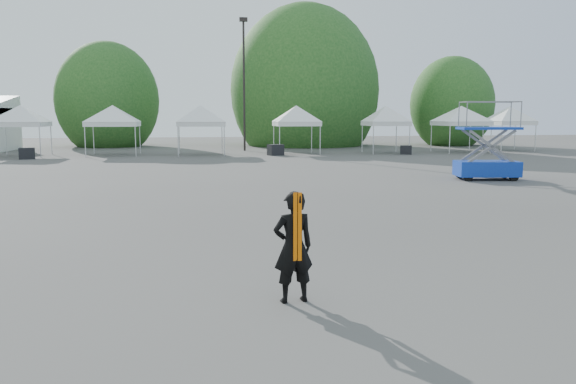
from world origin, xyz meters
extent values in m
plane|color=#474442|center=(0.00, 0.00, 0.00)|extent=(120.00, 120.00, 0.00)
cylinder|color=black|center=(3.00, 32.00, 4.75)|extent=(0.16, 0.16, 9.50)
cube|color=black|center=(3.00, 32.00, 9.65)|extent=(0.60, 0.25, 0.30)
cylinder|color=#382314|center=(-8.00, 40.00, 1.14)|extent=(0.36, 0.36, 2.27)
ellipsoid|color=#1C4F1A|center=(-8.00, 40.00, 3.94)|extent=(4.16, 4.16, 4.78)
cylinder|color=#382314|center=(9.00, 39.00, 1.40)|extent=(0.36, 0.36, 2.80)
ellipsoid|color=#1C4F1A|center=(9.00, 39.00, 4.85)|extent=(5.12, 5.12, 5.89)
cylinder|color=#382314|center=(22.00, 37.00, 1.05)|extent=(0.36, 0.36, 2.10)
ellipsoid|color=#1C4F1A|center=(22.00, 37.00, 3.64)|extent=(3.84, 3.84, 4.42)
cylinder|color=silver|center=(-10.37, 27.06, 1.00)|extent=(0.06, 0.06, 2.00)
cylinder|color=silver|center=(-13.25, 29.94, 1.00)|extent=(0.06, 0.06, 2.00)
cylinder|color=silver|center=(-10.37, 29.94, 1.00)|extent=(0.06, 0.06, 2.00)
cube|color=white|center=(-11.81, 28.50, 2.08)|extent=(3.08, 3.08, 0.30)
pyramid|color=white|center=(-11.81, 28.50, 3.33)|extent=(4.35, 4.35, 1.10)
cylinder|color=silver|center=(-7.66, 27.13, 1.00)|extent=(0.06, 0.06, 2.00)
cylinder|color=silver|center=(-4.53, 27.13, 1.00)|extent=(0.06, 0.06, 2.00)
cylinder|color=silver|center=(-7.66, 30.26, 1.00)|extent=(0.06, 0.06, 2.00)
cylinder|color=silver|center=(-4.53, 30.26, 1.00)|extent=(0.06, 0.06, 2.00)
cube|color=white|center=(-6.10, 28.70, 2.08)|extent=(3.33, 3.33, 0.30)
pyramid|color=white|center=(-6.10, 28.70, 3.33)|extent=(4.71, 4.71, 1.10)
cylinder|color=silver|center=(-1.79, 26.39, 1.00)|extent=(0.06, 0.06, 2.00)
cylinder|color=silver|center=(1.17, 26.39, 1.00)|extent=(0.06, 0.06, 2.00)
cylinder|color=silver|center=(-1.79, 29.36, 1.00)|extent=(0.06, 0.06, 2.00)
cylinder|color=silver|center=(1.17, 29.36, 1.00)|extent=(0.06, 0.06, 2.00)
cube|color=white|center=(-0.31, 27.87, 2.08)|extent=(3.17, 3.17, 0.30)
pyramid|color=white|center=(-0.31, 27.87, 3.33)|extent=(4.48, 4.48, 1.10)
cylinder|color=silver|center=(4.83, 26.44, 1.00)|extent=(0.06, 0.06, 2.00)
cylinder|color=silver|center=(7.60, 26.44, 1.00)|extent=(0.06, 0.06, 2.00)
cylinder|color=silver|center=(4.83, 29.20, 1.00)|extent=(0.06, 0.06, 2.00)
cylinder|color=silver|center=(7.60, 29.20, 1.00)|extent=(0.06, 0.06, 2.00)
cube|color=white|center=(6.22, 27.82, 2.08)|extent=(2.96, 2.96, 0.30)
pyramid|color=white|center=(6.22, 27.82, 3.33)|extent=(4.19, 4.19, 1.10)
cylinder|color=silver|center=(11.27, 26.26, 1.00)|extent=(0.06, 0.06, 2.00)
cylinder|color=silver|center=(13.86, 26.26, 1.00)|extent=(0.06, 0.06, 2.00)
cylinder|color=silver|center=(11.27, 28.85, 1.00)|extent=(0.06, 0.06, 2.00)
cylinder|color=silver|center=(13.86, 28.85, 1.00)|extent=(0.06, 0.06, 2.00)
cube|color=white|center=(12.56, 27.55, 2.08)|extent=(2.79, 2.79, 0.30)
pyramid|color=white|center=(12.56, 27.55, 3.33)|extent=(3.95, 3.95, 1.10)
cylinder|color=silver|center=(16.68, 26.01, 1.00)|extent=(0.06, 0.06, 2.00)
cylinder|color=silver|center=(19.77, 26.01, 1.00)|extent=(0.06, 0.06, 2.00)
cylinder|color=silver|center=(16.68, 29.10, 1.00)|extent=(0.06, 0.06, 2.00)
cylinder|color=silver|center=(19.77, 29.10, 1.00)|extent=(0.06, 0.06, 2.00)
cube|color=white|center=(18.22, 27.55, 2.08)|extent=(3.29, 3.29, 0.30)
pyramid|color=white|center=(18.22, 27.55, 3.33)|extent=(4.65, 4.65, 1.10)
cylinder|color=silver|center=(21.43, 27.49, 1.00)|extent=(0.06, 0.06, 2.00)
cylinder|color=silver|center=(24.15, 27.49, 1.00)|extent=(0.06, 0.06, 2.00)
cylinder|color=silver|center=(21.43, 30.21, 1.00)|extent=(0.06, 0.06, 2.00)
cylinder|color=silver|center=(24.15, 30.21, 1.00)|extent=(0.06, 0.06, 2.00)
cube|color=white|center=(22.79, 28.85, 2.08)|extent=(2.91, 2.91, 0.30)
pyramid|color=white|center=(22.79, 28.85, 3.33)|extent=(4.12, 4.12, 1.10)
imported|color=black|center=(0.56, -2.90, 0.80)|extent=(0.63, 0.46, 1.60)
cube|color=#EE6604|center=(0.56, -3.06, 1.12)|extent=(0.13, 0.02, 0.96)
cube|color=#0C14A3|center=(11.15, 10.93, 0.47)|extent=(2.65, 1.62, 0.62)
cube|color=#0C14A3|center=(11.15, 10.93, 2.12)|extent=(2.54, 1.55, 0.10)
cylinder|color=black|center=(10.15, 10.56, 0.19)|extent=(0.39, 0.21, 0.37)
cylinder|color=black|center=(11.99, 10.27, 0.19)|extent=(0.39, 0.21, 0.37)
cylinder|color=black|center=(10.31, 11.59, 0.19)|extent=(0.39, 0.21, 0.37)
cylinder|color=black|center=(12.15, 11.29, 0.19)|extent=(0.39, 0.21, 0.37)
cube|color=black|center=(-10.88, 25.90, 0.34)|extent=(1.00, 0.84, 0.68)
cube|color=black|center=(4.59, 26.60, 0.37)|extent=(1.13, 1.00, 0.73)
cube|color=black|center=(13.57, 26.13, 0.30)|extent=(0.94, 0.85, 0.60)
camera|label=1|loc=(-0.79, -10.52, 2.64)|focal=35.00mm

